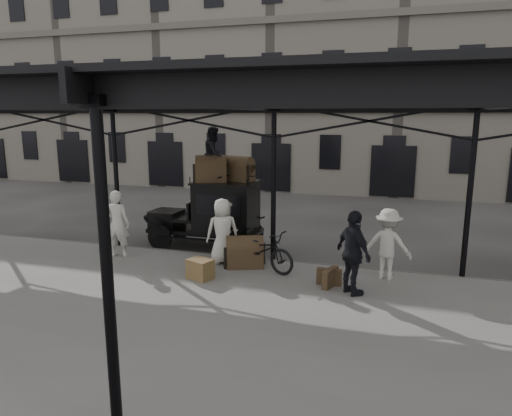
% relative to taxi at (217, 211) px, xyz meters
% --- Properties ---
extents(ground, '(120.00, 120.00, 0.00)m').
position_rel_taxi_xyz_m(ground, '(2.12, -3.08, -1.20)').
color(ground, '#383533').
rests_on(ground, ground).
extents(platform, '(28.00, 8.00, 0.15)m').
position_rel_taxi_xyz_m(platform, '(2.12, -5.08, -1.13)').
color(platform, slate).
rests_on(platform, ground).
extents(canopy, '(22.50, 9.00, 4.74)m').
position_rel_taxi_xyz_m(canopy, '(2.12, -4.80, 3.39)').
color(canopy, black).
rests_on(canopy, ground).
extents(building_frontage, '(64.00, 8.00, 14.00)m').
position_rel_taxi_xyz_m(building_frontage, '(2.12, 14.92, 5.80)').
color(building_frontage, slate).
rests_on(building_frontage, ground).
extents(taxi, '(3.65, 1.55, 2.18)m').
position_rel_taxi_xyz_m(taxi, '(0.00, 0.00, 0.00)').
color(taxi, black).
rests_on(taxi, ground).
extents(porter_left, '(0.78, 0.57, 1.95)m').
position_rel_taxi_xyz_m(porter_left, '(-2.25, -2.11, -0.08)').
color(porter_left, beige).
rests_on(porter_left, platform).
extents(porter_midleft, '(1.02, 0.98, 1.66)m').
position_rel_taxi_xyz_m(porter_midleft, '(0.77, -1.28, -0.22)').
color(porter_midleft, beige).
rests_on(porter_midleft, platform).
extents(porter_centre, '(1.06, 0.93, 1.82)m').
position_rel_taxi_xyz_m(porter_centre, '(0.85, -1.80, -0.14)').
color(porter_centre, silver).
rests_on(porter_centre, platform).
extents(porter_official, '(1.11, 1.19, 1.97)m').
position_rel_taxi_xyz_m(porter_official, '(4.51, -3.10, -0.07)').
color(porter_official, black).
rests_on(porter_official, platform).
extents(porter_right, '(1.27, 0.87, 1.80)m').
position_rel_taxi_xyz_m(porter_right, '(5.25, -1.82, -0.15)').
color(porter_right, beige).
rests_on(porter_right, platform).
extents(bicycle, '(2.19, 1.41, 1.09)m').
position_rel_taxi_xyz_m(bicycle, '(2.02, -2.05, -0.51)').
color(bicycle, black).
rests_on(bicycle, platform).
extents(porter_roof, '(0.64, 0.82, 1.68)m').
position_rel_taxi_xyz_m(porter_roof, '(-0.03, -0.10, 1.82)').
color(porter_roof, black).
rests_on(porter_roof, taxi).
extents(steamer_trunk_roof_near, '(1.08, 0.87, 0.69)m').
position_rel_taxi_xyz_m(steamer_trunk_roof_near, '(-0.08, -0.25, 1.32)').
color(steamer_trunk_roof_near, '#4A3B22').
rests_on(steamer_trunk_roof_near, taxi).
extents(steamer_trunk_roof_far, '(0.99, 0.76, 0.64)m').
position_rel_taxi_xyz_m(steamer_trunk_roof_far, '(0.67, 0.20, 1.30)').
color(steamer_trunk_roof_far, '#4A3B22').
rests_on(steamer_trunk_roof_far, taxi).
extents(steamer_trunk_platform, '(1.13, 0.91, 0.72)m').
position_rel_taxi_xyz_m(steamer_trunk_platform, '(1.54, -1.93, -0.69)').
color(steamer_trunk_platform, '#4A3B22').
rests_on(steamer_trunk_platform, platform).
extents(wicker_hamper, '(0.72, 0.63, 0.50)m').
position_rel_taxi_xyz_m(wicker_hamper, '(0.75, -3.14, -0.80)').
color(wicker_hamper, olive).
rests_on(wicker_hamper, platform).
extents(suitcase_upright, '(0.33, 0.62, 0.45)m').
position_rel_taxi_xyz_m(suitcase_upright, '(3.96, -2.77, -0.83)').
color(suitcase_upright, '#4A3B22').
rests_on(suitcase_upright, platform).
extents(suitcase_flat, '(0.60, 0.16, 0.40)m').
position_rel_taxi_xyz_m(suitcase_flat, '(3.92, -2.65, -0.85)').
color(suitcase_flat, '#4A3B22').
rests_on(suitcase_flat, platform).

